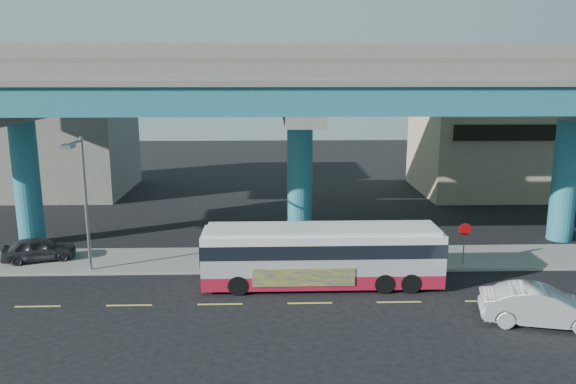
{
  "coord_description": "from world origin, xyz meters",
  "views": [
    {
      "loc": [
        -1.67,
        -23.64,
        10.12
      ],
      "look_at": [
        -0.85,
        4.0,
        4.16
      ],
      "focal_mm": 35.0,
      "sensor_mm": 36.0,
      "label": 1
    }
  ],
  "objects_px": {
    "sedan": "(542,306)",
    "parked_car": "(39,249)",
    "stop_sign": "(465,235)",
    "transit_bus": "(322,254)",
    "street_lamp": "(81,186)"
  },
  "relations": [
    {
      "from": "parked_car",
      "to": "street_lamp",
      "type": "bearing_deg",
      "value": -139.7
    },
    {
      "from": "transit_bus",
      "to": "stop_sign",
      "type": "distance_m",
      "value": 8.01
    },
    {
      "from": "sedan",
      "to": "parked_car",
      "type": "height_order",
      "value": "sedan"
    },
    {
      "from": "transit_bus",
      "to": "parked_car",
      "type": "xyz_separation_m",
      "value": [
        -14.93,
        3.69,
        -0.81
      ]
    },
    {
      "from": "street_lamp",
      "to": "stop_sign",
      "type": "xyz_separation_m",
      "value": [
        19.37,
        0.71,
        -2.9
      ]
    },
    {
      "from": "sedan",
      "to": "parked_car",
      "type": "bearing_deg",
      "value": 84.9
    },
    {
      "from": "sedan",
      "to": "street_lamp",
      "type": "bearing_deg",
      "value": 87.29
    },
    {
      "from": "transit_bus",
      "to": "stop_sign",
      "type": "height_order",
      "value": "transit_bus"
    },
    {
      "from": "parked_car",
      "to": "street_lamp",
      "type": "height_order",
      "value": "street_lamp"
    },
    {
      "from": "sedan",
      "to": "parked_car",
      "type": "distance_m",
      "value": 24.87
    },
    {
      "from": "sedan",
      "to": "street_lamp",
      "type": "xyz_separation_m",
      "value": [
        -20.25,
        6.17,
        3.87
      ]
    },
    {
      "from": "sedan",
      "to": "street_lamp",
      "type": "height_order",
      "value": "street_lamp"
    },
    {
      "from": "parked_car",
      "to": "street_lamp",
      "type": "distance_m",
      "value": 5.44
    },
    {
      "from": "transit_bus",
      "to": "stop_sign",
      "type": "xyz_separation_m",
      "value": [
        7.66,
        2.34,
        0.15
      ]
    },
    {
      "from": "parked_car",
      "to": "stop_sign",
      "type": "height_order",
      "value": "stop_sign"
    }
  ]
}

